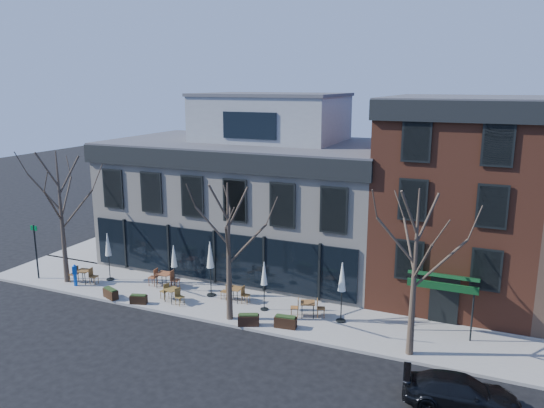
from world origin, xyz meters
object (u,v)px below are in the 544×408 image
at_px(cafe_set_0, 84,275).
at_px(umbrella_0, 108,247).
at_px(call_box, 75,274).
at_px(parked_sedan, 461,392).

distance_m(cafe_set_0, umbrella_0, 2.17).
relative_size(call_box, cafe_set_0, 0.70).
xyz_separation_m(call_box, umbrella_0, (1.21, 1.60, 1.36)).
height_order(call_box, cafe_set_0, call_box).
xyz_separation_m(call_box, cafe_set_0, (0.15, 0.54, -0.20)).
relative_size(parked_sedan, call_box, 3.17).
bearing_deg(parked_sedan, cafe_set_0, 71.82).
relative_size(cafe_set_0, umbrella_0, 0.65).
height_order(call_box, umbrella_0, umbrella_0).
bearing_deg(parked_sedan, call_box, 73.25).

